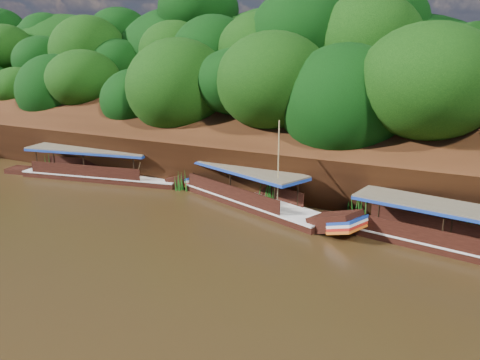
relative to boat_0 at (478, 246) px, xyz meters
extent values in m
plane|color=black|center=(-13.67, -6.59, -0.53)|extent=(160.00, 160.00, 0.00)
cube|color=black|center=(-13.67, 9.41, 2.97)|extent=(120.00, 16.12, 13.64)
cube|color=black|center=(-13.67, 19.41, -0.53)|extent=(120.00, 24.00, 12.00)
ellipsoid|color=#0B450E|center=(-43.67, 15.41, 8.47)|extent=(20.00, 10.00, 8.00)
ellipsoid|color=#0B450E|center=(-19.67, 8.41, 2.97)|extent=(18.00, 8.00, 6.40)
ellipsoid|color=#0B450E|center=(-13.67, 16.41, 8.67)|extent=(24.00, 11.00, 8.40)
cube|color=black|center=(-0.73, 0.12, -0.53)|extent=(12.41, 3.98, 0.86)
cube|color=silver|center=(-0.73, 0.12, -0.12)|extent=(12.41, 4.04, 0.10)
cube|color=brown|center=(-1.49, 0.23, 1.77)|extent=(9.83, 3.88, 0.11)
cube|color=navy|center=(-1.49, 0.23, 1.66)|extent=(9.83, 3.88, 0.17)
cube|color=black|center=(-13.74, 1.91, -0.53)|extent=(12.49, 6.38, 0.93)
cube|color=silver|center=(-13.74, 1.91, -0.09)|extent=(12.51, 6.44, 0.10)
cube|color=black|center=(-7.15, -0.47, 0.19)|extent=(3.36, 2.61, 1.75)
cube|color=navy|center=(-6.42, -0.73, 0.51)|extent=(2.05, 2.19, 0.64)
cube|color=#B31C13|center=(-6.42, -0.73, 0.15)|extent=(2.05, 2.19, 0.64)
cube|color=brown|center=(-14.47, 2.18, 1.97)|extent=(10.06, 5.78, 0.12)
cube|color=navy|center=(-14.47, 2.18, 1.84)|extent=(10.06, 5.78, 0.19)
cylinder|color=tan|center=(-11.02, 0.27, 2.78)|extent=(0.43, 0.89, 5.64)
cube|color=black|center=(-27.16, 2.09, -0.53)|extent=(13.55, 4.83, 0.91)
cube|color=silver|center=(-27.16, 2.09, -0.10)|extent=(13.57, 4.89, 0.10)
cube|color=black|center=(-19.78, 3.57, 0.18)|extent=(3.41, 2.26, 1.80)
cube|color=navy|center=(-18.96, 3.74, 0.48)|extent=(1.95, 2.03, 0.67)
cube|color=#B31C13|center=(-18.96, 3.74, 0.14)|extent=(1.95, 2.03, 0.67)
cube|color=brown|center=(-27.98, 1.92, 1.91)|extent=(10.77, 4.58, 0.12)
cube|color=navy|center=(-27.98, 1.92, 1.79)|extent=(10.77, 4.58, 0.18)
cylinder|color=tan|center=(-23.14, 2.69, 2.33)|extent=(1.03, 1.17, 4.62)
cone|color=#1E6018|center=(-33.49, 2.35, 0.21)|extent=(1.50, 1.50, 1.48)
cone|color=#1E6018|center=(-26.42, 3.50, 0.48)|extent=(1.50, 1.50, 2.02)
cone|color=#1E6018|center=(-19.38, 2.52, 0.29)|extent=(1.50, 1.50, 1.63)
cone|color=#1E6018|center=(-12.84, 2.64, 0.42)|extent=(1.50, 1.50, 1.90)
cone|color=#1E6018|center=(-6.65, 2.77, 0.42)|extent=(1.50, 1.50, 1.91)
cone|color=#1E6018|center=(-0.72, 2.36, 0.17)|extent=(1.50, 1.50, 1.41)
camera|label=1|loc=(-0.34, -24.67, 9.39)|focal=35.00mm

